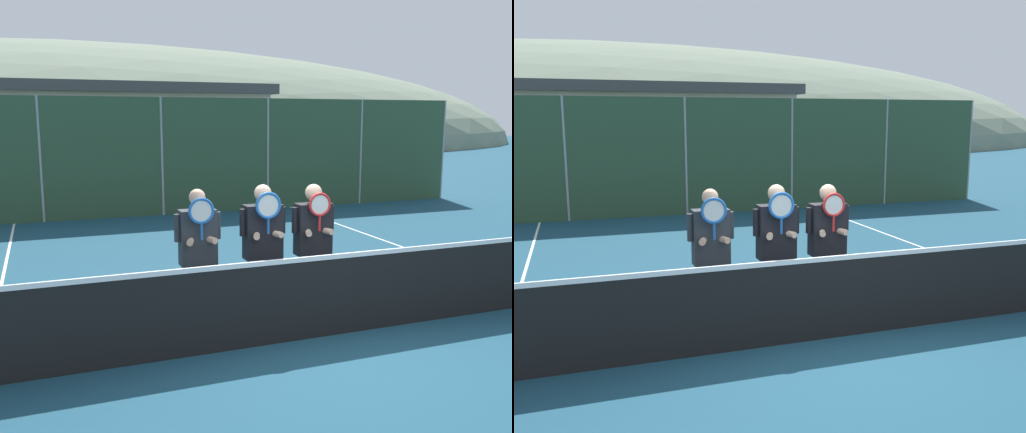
# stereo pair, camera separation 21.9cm
# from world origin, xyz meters

# --- Properties ---
(ground_plane) EXTENTS (120.00, 120.00, 0.00)m
(ground_plane) POSITION_xyz_m (0.00, 0.00, 0.00)
(ground_plane) COLOR navy
(hill_distant) EXTENTS (94.13, 52.30, 18.30)m
(hill_distant) POSITION_xyz_m (0.00, 51.78, 0.00)
(hill_distant) COLOR slate
(hill_distant) RESTS_ON ground_plane
(clubhouse_building) EXTENTS (13.43, 5.50, 3.78)m
(clubhouse_building) POSITION_xyz_m (-1.42, 16.51, 1.91)
(clubhouse_building) COLOR beige
(clubhouse_building) RESTS_ON ground_plane
(fence_back) EXTENTS (18.15, 0.06, 3.10)m
(fence_back) POSITION_xyz_m (0.00, 9.23, 1.55)
(fence_back) COLOR gray
(fence_back) RESTS_ON ground_plane
(tennis_net) EXTENTS (9.98, 0.09, 1.10)m
(tennis_net) POSITION_xyz_m (0.00, 0.00, 0.51)
(tennis_net) COLOR gray
(tennis_net) RESTS_ON ground_plane
(court_line_left_sideline) EXTENTS (0.05, 16.00, 0.01)m
(court_line_left_sideline) POSITION_xyz_m (-3.71, 3.00, 0.00)
(court_line_left_sideline) COLOR white
(court_line_left_sideline) RESTS_ON ground_plane
(court_line_right_sideline) EXTENTS (0.05, 16.00, 0.01)m
(court_line_right_sideline) POSITION_xyz_m (3.71, 3.00, 0.00)
(court_line_right_sideline) COLOR white
(court_line_right_sideline) RESTS_ON ground_plane
(player_leftmost) EXTENTS (0.57, 0.34, 1.75)m
(player_leftmost) POSITION_xyz_m (-1.33, 0.67, 1.03)
(player_leftmost) COLOR white
(player_leftmost) RESTS_ON ground_plane
(player_center_left) EXTENTS (0.60, 0.34, 1.77)m
(player_center_left) POSITION_xyz_m (-0.51, 0.65, 1.06)
(player_center_left) COLOR #56565B
(player_center_left) RESTS_ON ground_plane
(player_center_right) EXTENTS (0.59, 0.34, 1.75)m
(player_center_right) POSITION_xyz_m (0.19, 0.67, 1.04)
(player_center_right) COLOR #232838
(player_center_right) RESTS_ON ground_plane
(car_far_left) EXTENTS (4.63, 2.04, 1.82)m
(car_far_left) POSITION_xyz_m (-4.00, 12.51, 0.93)
(car_far_left) COLOR black
(car_far_left) RESTS_ON ground_plane
(car_left_of_center) EXTENTS (4.00, 2.06, 1.72)m
(car_left_of_center) POSITION_xyz_m (1.15, 12.45, 0.88)
(car_left_of_center) COLOR #285638
(car_left_of_center) RESTS_ON ground_plane
(car_center) EXTENTS (4.62, 2.04, 1.71)m
(car_center) POSITION_xyz_m (6.30, 12.32, 0.88)
(car_center) COLOR silver
(car_center) RESTS_ON ground_plane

